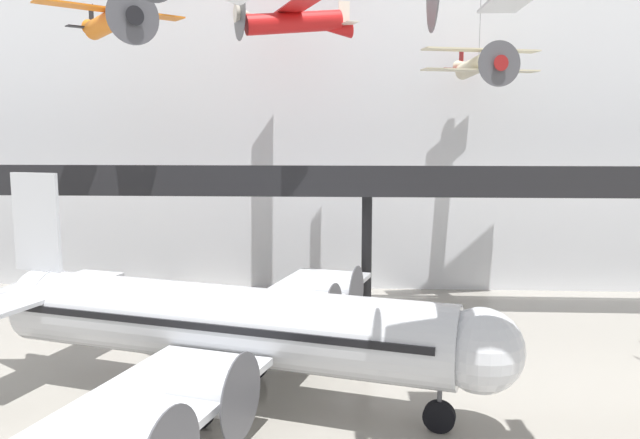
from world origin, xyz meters
The scene contains 6 objects.
hangar_back_wall centered at (0.00, 33.46, 13.40)m, with size 140.00×3.00×26.80m.
mezzanine_walkway centered at (0.00, 25.58, 8.27)m, with size 110.00×3.20×9.93m.
airliner_silver_main centered at (-6.82, 10.85, 3.52)m, with size 25.83×29.96×10.06m.
suspended_plane_cream_biplane centered at (7.42, 27.66, 16.62)m, with size 8.08×6.73×8.38m.
suspended_plane_red_highwing centered at (-4.84, 25.84, 19.14)m, with size 8.18×9.46×5.54m.
suspended_plane_orange_highwing centered at (-16.05, 23.55, 18.91)m, with size 7.78×7.70×6.25m.
Camera 1 is at (-0.99, -15.61, 11.80)m, focal length 35.00 mm.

